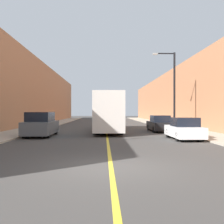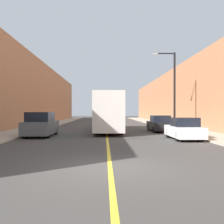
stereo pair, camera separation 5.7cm
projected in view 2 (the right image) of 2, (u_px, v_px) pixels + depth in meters
The scene contains 11 objects.
ground_plane at pixel (110, 167), 9.15m from camera, with size 200.00×200.00×0.00m, color #3F3D3A.
sidewalk_left at pixel (52, 124), 38.92m from camera, with size 3.18×72.00×0.11m, color #A89E8C.
sidewalk_right at pixel (159, 124), 39.37m from camera, with size 3.18×72.00×0.11m, color #A89E8C.
building_row_left at pixel (28, 92), 38.80m from camera, with size 4.00×72.00×9.55m, color #B2724C.
building_row_right at pixel (183, 97), 39.46m from camera, with size 4.00×72.00×8.12m, color #B2724C.
road_center_line at pixel (106, 124), 39.14m from camera, with size 0.16×72.00×0.01m, color gold.
bus at pixel (108, 112), 25.68m from camera, with size 2.49×12.17×3.56m.
parked_suv_left at pixel (41, 125), 20.59m from camera, with size 1.98×4.86×1.90m.
car_right_near at pixel (184, 129), 18.33m from camera, with size 1.79×4.21×1.53m.
car_right_mid at pixel (160, 124), 25.44m from camera, with size 1.80×4.76×1.57m.
street_lamp_right at pixel (173, 86), 25.87m from camera, with size 2.27×0.24×7.67m.
Camera 2 is at (-0.19, -9.15, 1.97)m, focal length 42.00 mm.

